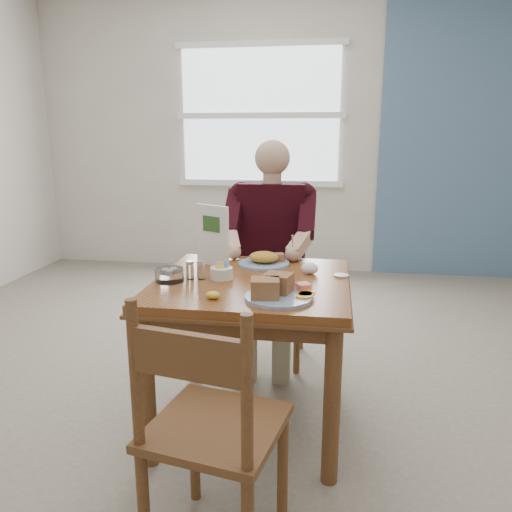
% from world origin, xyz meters
% --- Properties ---
extents(floor, '(6.00, 6.00, 0.00)m').
position_xyz_m(floor, '(0.00, 0.00, 0.00)').
color(floor, '#655E52').
rests_on(floor, ground).
extents(wall_back, '(5.50, 0.00, 5.50)m').
position_xyz_m(wall_back, '(0.00, 3.00, 1.40)').
color(wall_back, beige).
rests_on(wall_back, ground).
extents(accent_panel, '(1.60, 0.02, 2.80)m').
position_xyz_m(accent_panel, '(1.60, 2.98, 1.40)').
color(accent_panel, slate).
rests_on(accent_panel, ground).
extents(lemon_wedge, '(0.07, 0.06, 0.03)m').
position_xyz_m(lemon_wedge, '(-0.11, -0.31, 0.77)').
color(lemon_wedge, yellow).
rests_on(lemon_wedge, table).
extents(napkin, '(0.10, 0.10, 0.05)m').
position_xyz_m(napkin, '(0.27, 0.14, 0.78)').
color(napkin, white).
rests_on(napkin, table).
extents(metal_dish, '(0.09, 0.09, 0.01)m').
position_xyz_m(metal_dish, '(0.42, 0.12, 0.75)').
color(metal_dish, silver).
rests_on(metal_dish, table).
extents(window, '(1.72, 0.04, 1.42)m').
position_xyz_m(window, '(-0.40, 2.97, 1.60)').
color(window, white).
rests_on(window, wall_back).
extents(table, '(0.92, 0.92, 0.75)m').
position_xyz_m(table, '(0.00, 0.00, 0.64)').
color(table, brown).
rests_on(table, ground).
extents(chair_far, '(0.42, 0.42, 0.95)m').
position_xyz_m(chair_far, '(0.00, 0.80, 0.48)').
color(chair_far, brown).
rests_on(chair_far, ground).
extents(chair_near, '(0.49, 0.49, 0.95)m').
position_xyz_m(chair_near, '(-0.00, -0.83, 0.48)').
color(chair_near, brown).
rests_on(chair_near, ground).
extents(diner, '(0.53, 0.56, 1.39)m').
position_xyz_m(diner, '(0.00, 0.71, 0.81)').
color(diner, gray).
rests_on(diner, chair_far).
extents(near_plate, '(0.30, 0.28, 0.09)m').
position_xyz_m(near_plate, '(0.15, -0.26, 0.78)').
color(near_plate, white).
rests_on(near_plate, table).
extents(far_plate, '(0.32, 0.32, 0.07)m').
position_xyz_m(far_plate, '(0.02, 0.27, 0.78)').
color(far_plate, white).
rests_on(far_plate, table).
extents(caddy, '(0.12, 0.12, 0.08)m').
position_xyz_m(caddy, '(-0.14, -0.01, 0.78)').
color(caddy, white).
rests_on(caddy, table).
extents(shakers, '(0.10, 0.05, 0.09)m').
position_xyz_m(shakers, '(-0.26, -0.03, 0.80)').
color(shakers, white).
rests_on(shakers, table).
extents(creamer, '(0.17, 0.17, 0.06)m').
position_xyz_m(creamer, '(-0.37, -0.09, 0.78)').
color(creamer, white).
rests_on(creamer, table).
extents(menu, '(0.19, 0.12, 0.32)m').
position_xyz_m(menu, '(-0.24, 0.23, 0.91)').
color(menu, white).
rests_on(menu, table).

